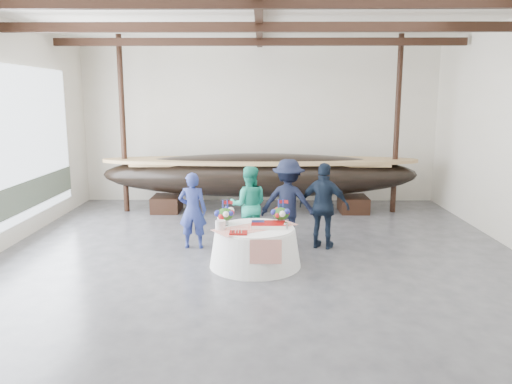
{
  "coord_description": "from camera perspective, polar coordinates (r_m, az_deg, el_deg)",
  "views": [
    {
      "loc": [
        0.05,
        -8.28,
        2.94
      ],
      "look_at": [
        -0.06,
        1.63,
        1.07
      ],
      "focal_mm": 35.0,
      "sensor_mm": 36.0,
      "label": 1
    }
  ],
  "objects": [
    {
      "name": "longboat_display",
      "position": [
        12.96,
        0.44,
        1.99
      ],
      "size": [
        8.17,
        1.63,
        1.53
      ],
      "color": "black",
      "rests_on": "ground"
    },
    {
      "name": "guest_man_right",
      "position": [
        9.88,
        7.8,
        -1.6
      ],
      "size": [
        1.08,
        0.76,
        1.71
      ],
      "primitive_type": "imported",
      "rotation": [
        0.0,
        0.0,
        2.76
      ],
      "color": "black",
      "rests_on": "ground"
    },
    {
      "name": "guest_man_left",
      "position": [
        10.04,
        3.71,
        -1.2
      ],
      "size": [
        1.25,
        0.88,
        1.75
      ],
      "primitive_type": "imported",
      "rotation": [
        0.0,
        0.0,
        2.92
      ],
      "color": "black",
      "rests_on": "ground"
    },
    {
      "name": "floor",
      "position": [
        8.79,
        0.26,
        -8.85
      ],
      "size": [
        10.0,
        12.0,
        0.01
      ],
      "primitive_type": "cube",
      "color": "#3D3D42",
      "rests_on": "ground"
    },
    {
      "name": "tabletop_items",
      "position": [
        8.88,
        -0.44,
        -2.94
      ],
      "size": [
        1.55,
        1.3,
        0.4
      ],
      "color": "red",
      "rests_on": "banquet_table"
    },
    {
      "name": "pavilion_structure",
      "position": [
        9.13,
        0.32,
        17.38
      ],
      "size": [
        9.8,
        11.76,
        4.5
      ],
      "color": "black",
      "rests_on": "ground"
    },
    {
      "name": "guest_woman_blue",
      "position": [
        9.91,
        -7.25,
        -2.11
      ],
      "size": [
        0.56,
        0.37,
        1.52
      ],
      "primitive_type": "imported",
      "rotation": [
        0.0,
        0.0,
        3.13
      ],
      "color": "navy",
      "rests_on": "ground"
    },
    {
      "name": "wall_back",
      "position": [
        14.3,
        0.42,
        7.94
      ],
      "size": [
        10.0,
        0.02,
        4.5
      ],
      "primitive_type": "cube",
      "color": "silver",
      "rests_on": "ground"
    },
    {
      "name": "guest_woman_teal",
      "position": [
        10.14,
        -0.83,
        -1.5
      ],
      "size": [
        0.79,
        0.62,
        1.6
      ],
      "primitive_type": "imported",
      "rotation": [
        0.0,
        0.0,
        3.16
      ],
      "color": "#1FA183",
      "rests_on": "ground"
    },
    {
      "name": "banquet_table",
      "position": [
        8.89,
        -0.1,
        -6.25
      ],
      "size": [
        1.62,
        1.62,
        0.7
      ],
      "color": "white",
      "rests_on": "ground"
    },
    {
      "name": "wall_front",
      "position": [
        2.38,
        -0.58,
        -6.21
      ],
      "size": [
        10.0,
        0.02,
        4.5
      ],
      "primitive_type": "cube",
      "color": "silver",
      "rests_on": "ground"
    }
  ]
}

